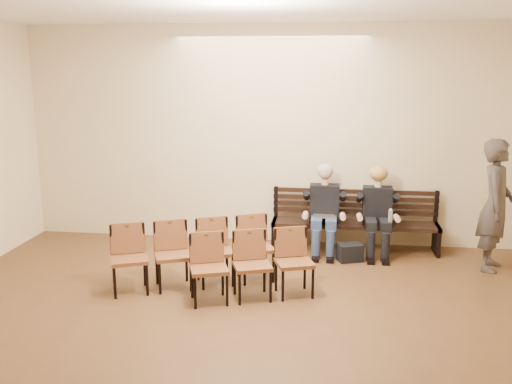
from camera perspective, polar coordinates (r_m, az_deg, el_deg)
room_walls at (r=4.98m, az=-3.70°, el=8.86°), size 8.02×10.01×3.51m
bench at (r=9.13m, az=9.78°, el=-4.38°), size 2.60×0.90×0.45m
seated_man at (r=8.89m, az=6.83°, el=-1.72°), size 0.56×0.78×1.36m
seated_woman at (r=8.93m, az=12.04°, el=-2.09°), size 0.55×0.76×1.28m
laptop at (r=8.79m, az=6.78°, el=-2.61°), size 0.34×0.28×0.24m
water_bottle at (r=8.69m, az=13.25°, el=-3.15°), size 0.07×0.07×0.21m
bag at (r=8.65m, az=9.37°, el=-5.98°), size 0.42×0.35×0.26m
passerby at (r=8.65m, az=22.90°, el=-0.32°), size 0.75×0.92×2.16m
chair_row_front at (r=7.12m, az=-0.37°, el=-7.42°), size 1.59×0.95×0.85m
chair_row_back at (r=7.56m, az=-6.19°, el=-6.17°), size 2.14×1.27×0.87m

